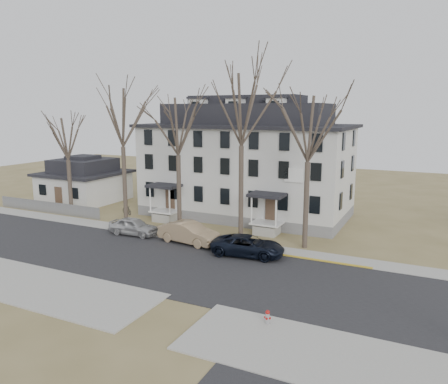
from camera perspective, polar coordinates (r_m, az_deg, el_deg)
The scene contains 20 objects.
ground at distance 29.24m, azimuth -7.58°, elevation -10.78°, with size 120.00×120.00×0.00m, color olive.
main_road at distance 30.81m, azimuth -5.50°, elevation -9.59°, with size 120.00×10.00×0.04m, color #27272A.
far_sidewalk at distance 35.78m, azimuth -0.46°, elevation -6.64°, with size 120.00×2.00×0.08m, color #A09F97.
near_sidewalk_right at distance 20.80m, azimuth 14.28°, elevation -20.45°, with size 14.00×5.00×0.08m, color #A09F97.
near_sidewalk_left at distance 31.01m, azimuth -25.59°, elevation -10.50°, with size 20.00×5.00×0.08m, color #A09F97.
yellow_curb at distance 33.15m, azimuth 6.68°, elevation -8.14°, with size 14.00×0.25×0.06m, color gold.
boarding_house at distance 44.36m, azimuth 2.95°, elevation 3.83°, with size 20.80×12.36×12.05m.
small_house at distance 54.27m, azimuth -17.77°, elevation 1.25°, with size 8.70×8.70×5.00m.
fence at distance 49.55m, azimuth -21.95°, elevation -2.53°, with size 14.00×0.06×1.20m, color gray.
tree_far_left at distance 41.67m, azimuth -13.22°, elevation 9.97°, with size 8.40×8.40×13.72m.
tree_mid_left at distance 38.20m, azimuth -6.07°, elevation 9.04°, with size 7.80×7.80×12.74m.
tree_center at distance 35.38m, azimuth 2.32°, elevation 11.37°, with size 9.00×9.00×14.70m.
tree_mid_right at distance 33.56m, azimuth 11.03°, elevation 8.69°, with size 7.80×7.80×12.74m.
tree_bungalow at distance 46.47m, azimuth -19.87°, elevation 6.92°, with size 6.60×6.60×10.78m.
car_silver at distance 38.50m, azimuth -11.72°, elevation -4.46°, with size 1.77×4.41×1.50m, color #B7B7B7.
car_tan at distance 35.49m, azimuth -4.61°, elevation -5.37°, with size 1.82×5.23×1.72m, color #A18562.
car_navy at distance 32.51m, azimuth 3.15°, elevation -7.07°, with size 2.48×5.38×1.50m, color black.
bicycle_left at distance 43.05m, azimuth -8.44°, elevation -3.20°, with size 0.55×1.59×0.83m, color black.
bicycle_right at distance 46.14m, azimuth -12.58°, elevation -2.34°, with size 0.44×1.57×0.95m, color black.
fire_hydrant at distance 22.86m, azimuth 5.70°, elevation -16.00°, with size 0.33×0.31×0.80m.
Camera 1 is at (15.22, -22.59, 10.63)m, focal length 35.00 mm.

